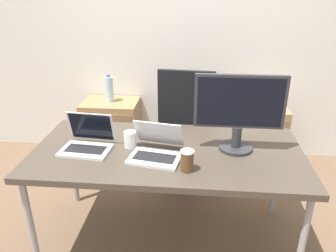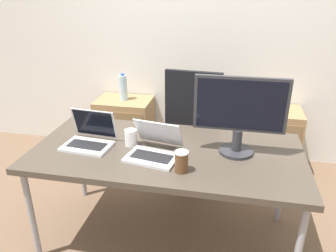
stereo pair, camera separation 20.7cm
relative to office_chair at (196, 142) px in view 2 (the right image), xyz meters
name	(u,v)px [view 2 (the right image)]	position (x,y,z in m)	size (l,w,h in m)	color
ground_plane	(167,236)	(-0.11, -0.74, -0.42)	(14.00, 14.00, 0.00)	brown
wall_back	(196,28)	(-0.11, 0.66, 0.88)	(10.00, 0.05, 2.60)	silver
desk	(167,156)	(-0.11, -0.74, 0.25)	(1.73, 0.84, 0.71)	#473D33
office_chair	(196,142)	(0.00, 0.00, 0.00)	(0.56, 0.58, 1.10)	#232326
cabinet_left	(125,127)	(-0.79, 0.42, -0.11)	(0.55, 0.41, 0.61)	#99754C
cabinet_right	(268,139)	(0.66, 0.42, -0.11)	(0.55, 0.41, 0.61)	#99754C
water_bottle	(123,87)	(-0.79, 0.42, 0.32)	(0.08, 0.08, 0.27)	silver
laptop_left	(154,149)	(-0.17, -0.82, 0.34)	(0.34, 0.36, 0.20)	silver
laptop_right	(90,138)	(-0.62, -0.77, 0.34)	(0.33, 0.28, 0.22)	silver
monitor	(240,113)	(0.33, -0.69, 0.56)	(0.55, 0.21, 0.49)	#2D2D33
coffee_cup_white	(131,138)	(-0.35, -0.72, 0.35)	(0.08, 0.08, 0.11)	white
coffee_cup_brown	(181,162)	(0.03, -0.98, 0.36)	(0.08, 0.08, 0.13)	brown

